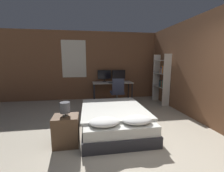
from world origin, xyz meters
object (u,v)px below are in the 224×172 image
Objects in this scene: desk at (112,84)px; office_chair at (117,95)px; bed at (114,118)px; bookshelf at (162,77)px; monitor_right at (119,75)px; nightstand at (66,131)px; bedside_lamp at (65,108)px; keyboard at (113,83)px; computer_mouse at (120,82)px; monitor_left at (104,75)px.

office_chair is (0.05, -0.76, -0.25)m from desk.
bed is 1.13× the size of bookshelf.
monitor_right is 1.17m from office_chair.
nightstand is 2.18× the size of bedside_lamp.
desk reaches higher than nightstand.
nightstand is 0.36× the size of desk.
office_chair is (1.41, 2.31, -0.33)m from bedside_lamp.
bed is 2.91m from monitor_right.
keyboard is at bearing 94.89° from office_chair.
bedside_lamp is 3.69× the size of computer_mouse.
nightstand is 1.04× the size of monitor_left.
monitor_right is (0.67, 2.72, 0.76)m from bed.
bookshelf reaches higher than desk.
monitor_left is at bearing 71.92° from nightstand.
bedside_lamp is 2.73m from office_chair.
office_chair reaches higher than bedside_lamp.
office_chair is (0.34, -0.98, -0.60)m from monitor_left.
keyboard reaches higher than desk.
keyboard is at bearing 64.36° from nightstand.
desk is 22.18× the size of computer_mouse.
desk is at bearing -143.53° from monitor_right.
monitor_left is 0.75m from computer_mouse.
office_chair is at bearing -104.33° from monitor_right.
keyboard is (0.37, 2.29, 0.50)m from bed.
computer_mouse is at bearing -93.61° from monitor_right.
monitor_right is at bearing 86.39° from computer_mouse.
monitor_left is (1.07, 3.28, 0.71)m from nightstand.
bookshelf reaches higher than keyboard.
nightstand is 3.75m from monitor_right.
bookshelf is at bearing 36.79° from bedside_lamp.
bed is 3.58× the size of nightstand.
monitor_right is 0.50m from computer_mouse.
bookshelf is (1.98, -1.00, -0.03)m from monitor_left.
desk is 0.87× the size of bookshelf.
bedside_lamp is 3.82m from bookshelf.
bedside_lamp is 0.14× the size of bookshelf.
nightstand is at bearing 180.00° from bedside_lamp.
desk is 2.88× the size of monitor_right.
bed is at bearing -91.60° from monitor_left.
bedside_lamp is at bearing -115.64° from keyboard.
bedside_lamp is at bearing -150.62° from bed.
bed is at bearing 29.38° from nightstand.
nightstand is at bearing -114.05° from desk.
monitor_left reaches higher than keyboard.
bedside_lamp is 0.72× the size of keyboard.
bedside_lamp is (0.00, 0.00, 0.44)m from nightstand.
monitor_right is (1.66, 3.28, 0.71)m from nightstand.
keyboard reaches higher than nightstand.
computer_mouse is 1.54m from bookshelf.
monitor_left is (1.07, 3.28, 0.27)m from bedside_lamp.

